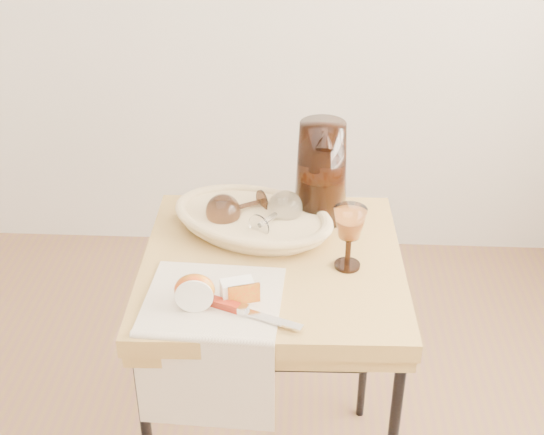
# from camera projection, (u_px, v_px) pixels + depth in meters

# --- Properties ---
(side_table) EXTENTS (0.60, 0.60, 0.75)m
(side_table) POSITION_uv_depth(u_px,v_px,m) (272.00, 382.00, 1.82)
(side_table) COLOR brown
(side_table) RESTS_ON floor
(tea_towel) EXTENTS (0.29, 0.27, 0.01)m
(tea_towel) POSITION_uv_depth(u_px,v_px,m) (213.00, 300.00, 1.49)
(tea_towel) COLOR #F9EBC5
(tea_towel) RESTS_ON side_table
(bread_basket) EXTENTS (0.42, 0.36, 0.05)m
(bread_basket) POSITION_uv_depth(u_px,v_px,m) (253.00, 221.00, 1.72)
(bread_basket) COLOR tan
(bread_basket) RESTS_ON side_table
(goblet_lying_a) EXTENTS (0.16, 0.14, 0.08)m
(goblet_lying_a) POSITION_uv_depth(u_px,v_px,m) (240.00, 207.00, 1.72)
(goblet_lying_a) COLOR #513422
(goblet_lying_a) RESTS_ON bread_basket
(goblet_lying_b) EXTENTS (0.15, 0.16, 0.09)m
(goblet_lying_b) POSITION_uv_depth(u_px,v_px,m) (274.00, 215.00, 1.69)
(goblet_lying_b) COLOR white
(goblet_lying_b) RESTS_ON bread_basket
(pitcher) EXTENTS (0.19, 0.27, 0.29)m
(pitcher) POSITION_uv_depth(u_px,v_px,m) (321.00, 172.00, 1.73)
(pitcher) COLOR black
(pitcher) RESTS_ON side_table
(wine_goblet) EXTENTS (0.08, 0.08, 0.15)m
(wine_goblet) POSITION_uv_depth(u_px,v_px,m) (349.00, 238.00, 1.56)
(wine_goblet) COLOR white
(wine_goblet) RESTS_ON side_table
(apple_half) EXTENTS (0.09, 0.05, 0.08)m
(apple_half) POSITION_uv_depth(u_px,v_px,m) (195.00, 290.00, 1.45)
(apple_half) COLOR #B30402
(apple_half) RESTS_ON tea_towel
(apple_wedge) EXTENTS (0.07, 0.05, 0.05)m
(apple_wedge) POSITION_uv_depth(u_px,v_px,m) (237.00, 290.00, 1.47)
(apple_wedge) COLOR white
(apple_wedge) RESTS_ON tea_towel
(table_knife) EXTENTS (0.21, 0.10, 0.02)m
(table_knife) POSITION_uv_depth(u_px,v_px,m) (247.00, 311.00, 1.44)
(table_knife) COLOR silver
(table_knife) RESTS_ON tea_towel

